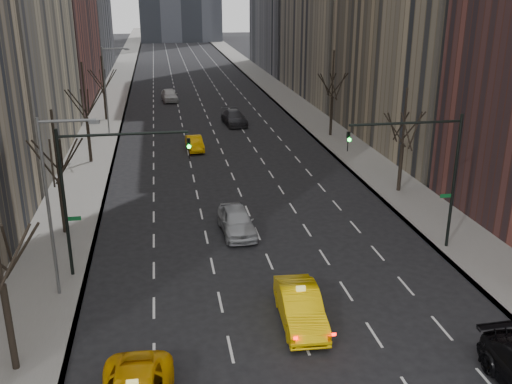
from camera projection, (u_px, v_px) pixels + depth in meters
name	position (u px, v px, depth m)	size (l,w,h in m)	color
sidewalk_left	(114.00, 94.00, 84.41)	(4.50, 320.00, 0.15)	slate
sidewalk_right	(276.00, 90.00, 88.29)	(4.50, 320.00, 0.15)	slate
tree_lw_a	(3.00, 286.00, 21.85)	(3.36, 3.50, 8.28)	black
tree_lw_b	(59.00, 178.00, 34.91)	(3.36, 3.50, 7.82)	black
tree_lw_c	(87.00, 119.00, 49.67)	(3.36, 3.50, 8.74)	black
tree_lw_d	(104.00, 90.00, 66.56)	(3.36, 3.50, 7.36)	black
tree_rw_b	(402.00, 145.00, 42.43)	(3.36, 3.50, 7.82)	black
tree_rw_c	(332.00, 98.00, 59.05)	(3.36, 3.50, 8.74)	black
traffic_mast_left	(96.00, 178.00, 29.20)	(6.69, 0.39, 8.00)	black
traffic_mast_right	(429.00, 162.00, 32.08)	(6.69, 0.39, 8.00)	black
streetlight_near	(54.00, 191.00, 27.03)	(2.83, 0.22, 9.00)	slate
streetlight_far	(108.00, 81.00, 59.55)	(2.83, 0.22, 9.00)	slate
taxi_sedan	(300.00, 307.00, 26.21)	(1.78, 5.11, 1.68)	#FFC805
silver_sedan_ahead	(237.00, 221.00, 36.00)	(1.98, 4.93, 1.68)	#A2A5AA
far_taxi	(195.00, 143.00, 54.92)	(1.45, 4.14, 1.37)	#F2A805
far_suv_grey	(234.00, 118.00, 65.39)	(2.26, 5.57, 1.62)	#302F35
far_car_white	(169.00, 95.00, 79.23)	(2.03, 5.06, 1.72)	silver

